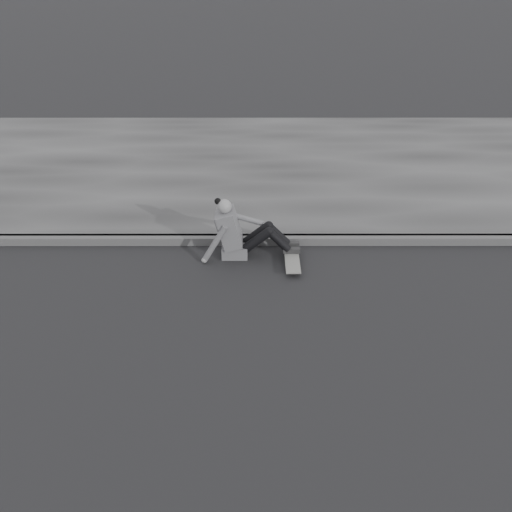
{
  "coord_description": "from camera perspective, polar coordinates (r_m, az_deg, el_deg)",
  "views": [
    {
      "loc": [
        -2.72,
        -4.82,
        4.06
      ],
      "look_at": [
        -2.71,
        1.34,
        0.5
      ],
      "focal_mm": 40.0,
      "sensor_mm": 36.0,
      "label": 1
    }
  ],
  "objects": [
    {
      "name": "seated_woman",
      "position": [
        7.96,
        -1.69,
        2.35
      ],
      "size": [
        1.38,
        0.46,
        0.88
      ],
      "color": "#57575A",
      "rests_on": "ground"
    },
    {
      "name": "curb",
      "position": [
        8.84,
        17.88,
        1.56
      ],
      "size": [
        24.0,
        0.16,
        0.12
      ],
      "primitive_type": "cube",
      "color": "#474747",
      "rests_on": "ground"
    },
    {
      "name": "skateboard",
      "position": [
        7.9,
        3.62,
        -0.33
      ],
      "size": [
        0.2,
        0.78,
        0.09
      ],
      "color": "gray",
      "rests_on": "ground"
    },
    {
      "name": "sidewalk",
      "position": [
        11.48,
        13.81,
        8.77
      ],
      "size": [
        24.0,
        6.0,
        0.12
      ],
      "primitive_type": "cube",
      "color": "#393939",
      "rests_on": "ground"
    },
    {
      "name": "ground",
      "position": [
        6.86,
        23.64,
        -9.24
      ],
      "size": [
        80.0,
        80.0,
        0.0
      ],
      "primitive_type": "plane",
      "color": "black",
      "rests_on": "ground"
    }
  ]
}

